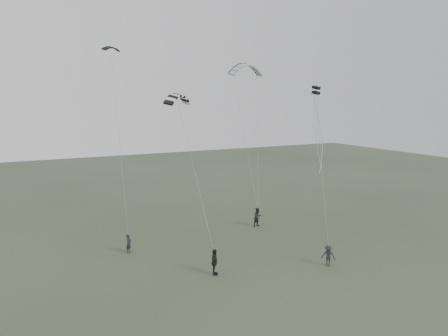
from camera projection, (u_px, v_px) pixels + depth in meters
name	position (u px, v px, depth m)	size (l,w,h in m)	color
ground	(248.00, 268.00, 32.71)	(140.00, 140.00, 0.00)	#34422C
flyer_left	(129.00, 243.00, 35.92)	(0.58, 0.38, 1.58)	black
flyer_right	(258.00, 217.00, 43.32)	(0.92, 0.72, 1.89)	black
flyer_center	(214.00, 262.00, 31.37)	(1.12, 0.47, 1.91)	black
flyer_far	(328.00, 256.00, 33.06)	(1.06, 0.61, 1.63)	#25252A
kite_dark_small	(111.00, 47.00, 37.93)	(1.65, 0.49, 0.53)	black
kite_pale_large	(246.00, 65.00, 45.77)	(4.25, 0.96, 1.72)	#ACAEB1
kite_striped	(178.00, 95.00, 32.79)	(2.91, 0.73, 1.15)	black
kite_box	(316.00, 90.00, 38.99)	(0.56, 0.56, 0.68)	black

